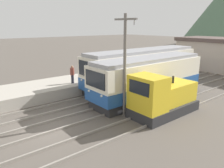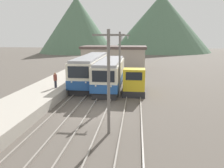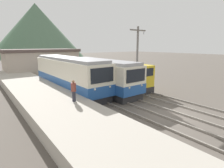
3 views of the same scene
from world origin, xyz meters
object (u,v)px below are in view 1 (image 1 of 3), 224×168
at_px(catenary_mast_mid, 125,63).
at_px(person_on_platform, 72,74).
at_px(commuter_train_left, 143,70).
at_px(shunting_locomotive, 162,98).
at_px(commuter_train_center, 149,79).

xyz_separation_m(catenary_mast_mid, person_on_platform, (-6.88, -0.18, -1.90)).
relative_size(commuter_train_left, shunting_locomotive, 2.56).
xyz_separation_m(shunting_locomotive, catenary_mast_mid, (-1.49, -2.18, 2.51)).
bearing_deg(commuter_train_center, commuter_train_left, 140.89).
distance_m(commuter_train_center, shunting_locomotive, 3.61).
distance_m(commuter_train_left, person_on_platform, 7.07).
xyz_separation_m(commuter_train_center, person_on_platform, (-5.37, -4.31, 0.17)).
distance_m(commuter_train_left, shunting_locomotive, 7.20).
distance_m(shunting_locomotive, catenary_mast_mid, 3.64).
relative_size(commuter_train_left, person_on_platform, 8.23).
bearing_deg(commuter_train_left, shunting_locomotive, -36.11).
height_order(commuter_train_left, commuter_train_center, commuter_train_left).
height_order(shunting_locomotive, catenary_mast_mid, catenary_mast_mid).
relative_size(shunting_locomotive, catenary_mast_mid, 0.77).
xyz_separation_m(commuter_train_left, shunting_locomotive, (5.80, -4.23, -0.56)).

